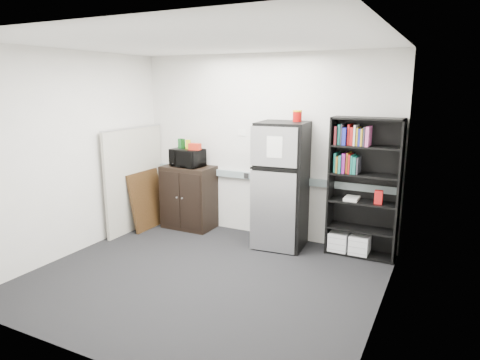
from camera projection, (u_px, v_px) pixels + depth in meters
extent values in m
plane|color=black|center=(203.00, 278.00, 5.11)|extent=(4.00, 4.00, 0.00)
cube|color=white|center=(263.00, 147.00, 6.34)|extent=(4.00, 0.02, 2.70)
cube|color=white|center=(386.00, 185.00, 3.94)|extent=(0.02, 3.50, 2.70)
cube|color=white|center=(73.00, 154.00, 5.69)|extent=(0.02, 3.50, 2.70)
cube|color=white|center=(198.00, 42.00, 4.52)|extent=(4.00, 3.50, 0.02)
cube|color=gray|center=(262.00, 177.00, 6.41)|extent=(3.92, 0.05, 0.10)
cube|color=white|center=(242.00, 132.00, 6.45)|extent=(0.14, 0.00, 0.10)
cube|color=black|center=(331.00, 185.00, 5.79)|extent=(0.02, 0.34, 1.85)
cube|color=black|center=(399.00, 192.00, 5.41)|extent=(0.02, 0.34, 1.85)
cube|color=black|center=(366.00, 186.00, 5.74)|extent=(0.90, 0.02, 1.85)
cube|color=black|center=(368.00, 118.00, 5.40)|extent=(0.90, 0.34, 0.02)
cube|color=black|center=(360.00, 253.00, 5.80)|extent=(0.85, 0.32, 0.03)
cube|color=black|center=(361.00, 229.00, 5.72)|extent=(0.85, 0.32, 0.03)
cube|color=black|center=(363.00, 202.00, 5.64)|extent=(0.85, 0.32, 0.02)
cube|color=black|center=(365.00, 175.00, 5.56)|extent=(0.85, 0.32, 0.02)
cube|color=black|center=(367.00, 147.00, 5.48)|extent=(0.85, 0.32, 0.02)
cube|color=white|center=(339.00, 241.00, 5.88)|extent=(0.25, 0.30, 0.25)
cube|color=white|center=(360.00, 244.00, 5.76)|extent=(0.25, 0.30, 0.25)
cube|color=#A5A192|center=(135.00, 179.00, 6.71)|extent=(0.05, 1.30, 1.60)
cube|color=#B2B2B7|center=(132.00, 128.00, 6.54)|extent=(0.06, 1.30, 0.02)
cube|color=black|center=(189.00, 197.00, 6.83)|extent=(0.80, 0.50, 1.00)
cube|color=black|center=(170.00, 199.00, 6.69)|extent=(0.37, 0.01, 0.88)
cube|color=black|center=(190.00, 202.00, 6.52)|extent=(0.37, 0.01, 0.88)
cylinder|color=#B2B2B7|center=(177.00, 197.00, 6.60)|extent=(0.02, 0.02, 0.02)
cylinder|color=#B2B2B7|center=(182.00, 198.00, 6.56)|extent=(0.02, 0.02, 0.02)
imported|color=black|center=(187.00, 158.00, 6.67)|extent=(0.53, 0.39, 0.28)
cube|color=#1A5B24|center=(180.00, 143.00, 6.72)|extent=(0.08, 0.07, 0.15)
cube|color=#0D3B0E|center=(182.00, 144.00, 6.70)|extent=(0.08, 0.06, 0.15)
cube|color=gold|center=(188.00, 144.00, 6.66)|extent=(0.08, 0.07, 0.14)
cube|color=red|center=(195.00, 147.00, 6.55)|extent=(0.19, 0.12, 0.10)
cube|color=black|center=(282.00, 186.00, 5.98)|extent=(0.72, 0.72, 1.74)
cube|color=silver|center=(273.00, 147.00, 5.55)|extent=(0.63, 0.08, 0.52)
cube|color=silver|center=(272.00, 213.00, 5.74)|extent=(0.63, 0.08, 1.12)
cube|color=black|center=(273.00, 169.00, 5.60)|extent=(0.63, 0.07, 0.03)
cube|color=white|center=(274.00, 147.00, 5.53)|extent=(0.21, 0.02, 0.28)
cube|color=black|center=(283.00, 123.00, 5.78)|extent=(0.72, 0.72, 0.02)
cylinder|color=#9A0907|center=(297.00, 116.00, 5.80)|extent=(0.12, 0.12, 0.15)
cylinder|color=gold|center=(297.00, 109.00, 5.78)|extent=(0.13, 0.13, 0.02)
cube|color=black|center=(147.00, 200.00, 6.82)|extent=(0.20, 0.72, 0.91)
cube|color=beige|center=(148.00, 200.00, 6.81)|extent=(0.14, 0.61, 0.77)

